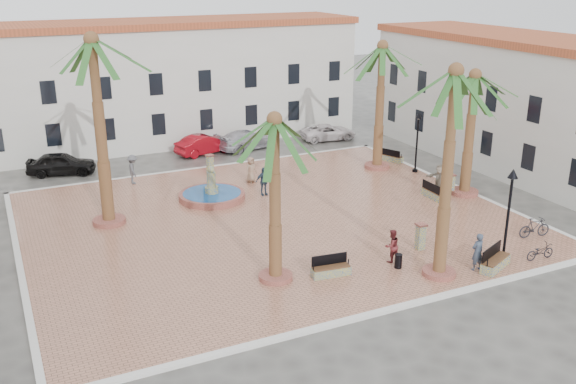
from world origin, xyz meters
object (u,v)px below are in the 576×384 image
object	(u,v)px
lamppost_e	(418,132)
cyclist_b	(392,246)
palm_nw	(93,60)
bench_ne	(391,158)
bench_se	(495,262)
car_black	(61,164)
bench_s	(331,270)
pedestrian_north	(133,169)
bicycle_b	(535,228)
pedestrian_fountain_b	(263,181)
palm_ne	(382,60)
car_white	(328,132)
bollard_se	(421,236)
bollard_n	(210,164)
palm_s	(454,93)
lamppost_s	(510,198)
pedestrian_fountain_a	(251,170)
bollard_e	(451,184)
palm_sw	(275,139)
fountain	(212,194)
pedestrian_east	(439,179)
car_silver	(247,140)
litter_bin	(398,261)
car_red	(205,144)
cyclist_a	(477,252)
bench_e	(434,194)

from	to	relation	value
lamppost_e	cyclist_b	distance (m)	14.77
palm_nw	bench_ne	distance (m)	22.53
bench_se	car_black	world-z (taller)	car_black
bench_s	pedestrian_north	size ratio (longest dim) A/B	0.97
cyclist_b	bicycle_b	size ratio (longest dim) A/B	0.91
palm_nw	pedestrian_north	world-z (taller)	palm_nw
bench_ne	pedestrian_fountain_b	world-z (taller)	pedestrian_fountain_b
palm_ne	car_white	bearing A→B (deg)	83.83
bollard_se	bollard_n	world-z (taller)	same
palm_s	car_white	size ratio (longest dim) A/B	2.10
lamppost_s	pedestrian_fountain_a	size ratio (longest dim) A/B	2.64
cyclist_b	palm_s	bearing A→B (deg)	113.97
bollard_e	palm_sw	bearing A→B (deg)	-158.23
pedestrian_north	car_black	size ratio (longest dim) A/B	0.42
lamppost_s	bicycle_b	size ratio (longest dim) A/B	2.52
palm_s	car_white	distance (m)	26.15
bollard_n	car_white	bearing A→B (deg)	23.22
pedestrian_fountain_a	car_white	xyz separation A→B (m)	(10.05, 7.90, -0.36)
fountain	palm_nw	world-z (taller)	palm_nw
bench_ne	cyclist_b	bearing A→B (deg)	122.07
bench_s	pedestrian_east	xyz separation A→B (m)	(11.33, 6.81, 0.68)
bollard_e	car_silver	distance (m)	17.09
litter_bin	car_red	xyz separation A→B (m)	(-1.74, 22.77, 0.25)
lamppost_e	car_white	world-z (taller)	lamppost_e
bicycle_b	car_silver	world-z (taller)	car_silver
bench_ne	litter_bin	size ratio (longest dim) A/B	2.61
palm_sw	litter_bin	xyz separation A→B (m)	(5.58, -1.43, -6.10)
palm_sw	cyclist_b	xyz separation A→B (m)	(5.66, -0.72, -5.63)
pedestrian_fountain_b	car_white	xyz separation A→B (m)	(10.30, 10.52, -0.40)
palm_nw	cyclist_a	world-z (taller)	palm_nw
pedestrian_east	bollard_se	bearing A→B (deg)	-60.73
litter_bin	bicycle_b	xyz separation A→B (m)	(8.36, -0.03, 0.19)
lamppost_s	bench_s	bearing A→B (deg)	167.32
car_silver	pedestrian_north	bearing A→B (deg)	103.25
fountain	bench_ne	size ratio (longest dim) A/B	2.25
pedestrian_east	car_white	size ratio (longest dim) A/B	0.42
bench_se	pedestrian_north	distance (m)	23.06
bicycle_b	pedestrian_fountain_b	size ratio (longest dim) A/B	1.00
lamppost_s	litter_bin	size ratio (longest dim) A/B	6.58
car_red	car_white	xyz separation A→B (m)	(10.43, -0.32, -0.11)
palm_sw	car_red	distance (m)	22.45
bollard_se	bench_ne	bearing A→B (deg)	61.10
bench_e	bollard_n	size ratio (longest dim) A/B	1.39
bench_ne	car_black	distance (m)	22.93
bollard_se	car_red	size ratio (longest dim) A/B	0.30
bollard_e	bicycle_b	distance (m)	7.21
litter_bin	pedestrian_north	size ratio (longest dim) A/B	0.36
bench_se	bollard_n	world-z (taller)	bollard_n
bench_ne	lamppost_e	bearing A→B (deg)	156.57
bench_ne	bollard_se	size ratio (longest dim) A/B	1.31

